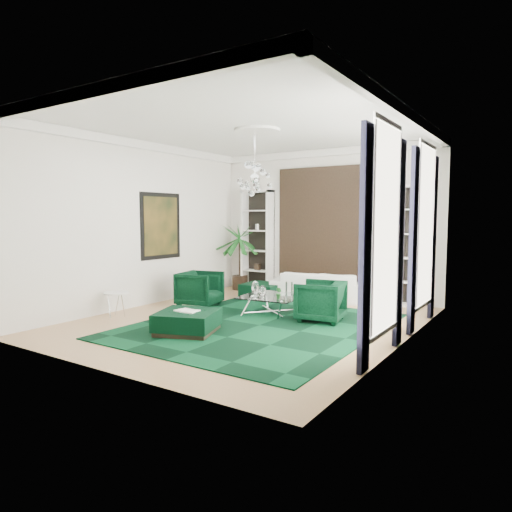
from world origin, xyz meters
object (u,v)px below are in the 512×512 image
Objects in this scene: armchair_right at (320,301)px; ottoman_front at (187,322)px; palm at (240,248)px; ottoman_side at (262,291)px; side_table at (116,305)px; sofa at (320,286)px; armchair_left at (200,289)px; coffee_table at (272,305)px.

armchair_right reaches higher than ottoman_front.
armchair_right is at bearing -33.23° from palm.
ottoman_side is 1.73× the size of side_table.
armchair_left reaches higher than sofa.
palm is (-1.36, 0.96, 1.00)m from ottoman_side.
palm reaches higher than coffee_table.
armchair_right is at bearing 101.24° from sofa.
palm reaches higher than armchair_right.
ottoman_front is (-0.48, -2.14, -0.01)m from coffee_table.
sofa is 3.00m from armchair_left.
palm reaches higher than ottoman_side.
ottoman_front is 1.92× the size of side_table.
side_table is at bearing 174.19° from ottoman_front.
armchair_left is 1.95m from side_table.
coffee_table is at bearing 77.28° from ottoman_front.
palm reaches higher than ottoman_front.
sofa is 2.39× the size of ottoman_front.
ottoman_front is 5.06m from palm.
sofa is at bearing -6.20° from palm.
side_table is 4.41m from palm.
palm is (-3.62, 2.37, 0.79)m from armchair_right.
coffee_table is at bearing -99.04° from armchair_right.
armchair_right is at bearing 53.60° from ottoman_front.
side_table is (-2.63, -1.92, 0.04)m from coffee_table.
sofa reaches higher than coffee_table.
sofa is 2.11m from coffee_table.
armchair_left reaches higher than ottoman_front.
ottoman_front is (-1.59, -2.15, -0.21)m from armchair_right.
armchair_right is 2.68m from ottoman_front.
armchair_left is 1.72× the size of side_table.
armchair_right is at bearing 27.35° from side_table.
palm is at bearing 136.56° from coffee_table.
armchair_right is at bearing -99.37° from armchair_left.
armchair_right is (2.98, 0.14, 0.00)m from armchair_left.
coffee_table is (-0.13, -2.10, -0.14)m from sofa.
ottoman_front is at bearing -157.26° from armchair_left.
ottoman_side is at bearing 128.98° from coffee_table.
armchair_left and armchair_right have the same top height.
armchair_left reaches higher than ottoman_side.
armchair_left is 0.75× the size of coffee_table.
armchair_left is at bearing -96.95° from armchair_right.
sofa is 1.00× the size of palm.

